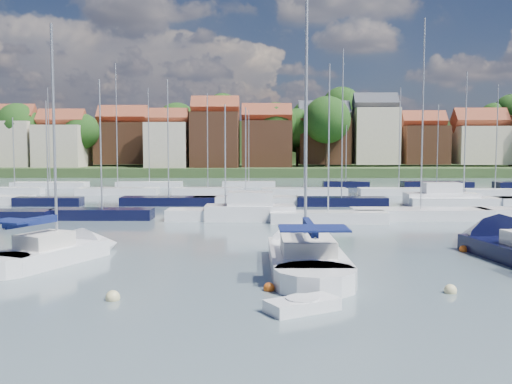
{
  "coord_description": "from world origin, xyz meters",
  "views": [
    {
      "loc": [
        -4.62,
        -24.41,
        5.68
      ],
      "look_at": [
        -4.82,
        14.0,
        2.69
      ],
      "focal_mm": 40.0,
      "sensor_mm": 36.0,
      "label": 1
    }
  ],
  "objects": [
    {
      "name": "sailboat_centre",
      "position": [
        -2.4,
        3.84,
        0.35
      ],
      "size": [
        3.48,
        12.77,
        17.25
      ],
      "rotation": [
        0.0,
        0.0,
        1.58
      ],
      "color": "white",
      "rests_on": "ground"
    },
    {
      "name": "buoy_c",
      "position": [
        -4.22,
        -2.08,
        0.0
      ],
      "size": [
        0.45,
        0.45,
        0.45
      ],
      "primitive_type": "sphere",
      "color": "#D85914",
      "rests_on": "ground"
    },
    {
      "name": "far_shore_town",
      "position": [
        2.23,
        132.67,
        4.61
      ],
      "size": [
        212.46,
        90.0,
        22.27
      ],
      "color": "#324B25",
      "rests_on": "ground"
    },
    {
      "name": "buoy_e",
      "position": [
        6.61,
        6.55,
        0.0
      ],
      "size": [
        0.47,
        0.47,
        0.47
      ],
      "primitive_type": "sphere",
      "color": "#D85914",
      "rests_on": "ground"
    },
    {
      "name": "buoy_b",
      "position": [
        -10.08,
        -3.55,
        0.0
      ],
      "size": [
        0.54,
        0.54,
        0.54
      ],
      "primitive_type": "sphere",
      "color": "beige",
      "rests_on": "ground"
    },
    {
      "name": "sailboat_left",
      "position": [
        -14.51,
        4.08,
        0.37
      ],
      "size": [
        6.05,
        9.42,
        12.67
      ],
      "rotation": [
        0.0,
        0.0,
        1.14
      ],
      "color": "white",
      "rests_on": "ground"
    },
    {
      "name": "buoy_d",
      "position": [
        2.88,
        -2.44,
        0.0
      ],
      "size": [
        0.5,
        0.5,
        0.5
      ],
      "primitive_type": "sphere",
      "color": "beige",
      "rests_on": "ground"
    },
    {
      "name": "marina_field",
      "position": [
        1.91,
        35.15,
        0.43
      ],
      "size": [
        79.62,
        41.41,
        15.93
      ],
      "color": "white",
      "rests_on": "ground"
    },
    {
      "name": "tender",
      "position": [
        -3.11,
        -4.94,
        0.21
      ],
      "size": [
        2.79,
        2.26,
        0.55
      ],
      "rotation": [
        0.0,
        0.0,
        0.51
      ],
      "color": "white",
      "rests_on": "ground"
    },
    {
      "name": "ground",
      "position": [
        0.0,
        40.0,
        0.0
      ],
      "size": [
        260.0,
        260.0,
        0.0
      ],
      "primitive_type": "plane",
      "color": "#485B62",
      "rests_on": "ground"
    }
  ]
}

